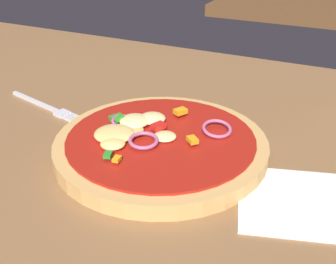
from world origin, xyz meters
The scene contains 5 objects.
dining_table centered at (0.00, 0.00, 0.02)m, with size 1.41×0.87×0.04m.
pizza centered at (0.01, 0.01, 0.05)m, with size 0.26×0.26×0.04m.
fork centered at (-0.20, 0.05, 0.04)m, with size 0.17×0.05×0.01m.
napkin centered at (0.20, -0.01, 0.04)m, with size 0.18×0.15×0.00m.
background_table centered at (0.08, 1.23, 0.02)m, with size 0.71×0.66×0.04m.
Camera 1 is at (0.22, -0.39, 0.31)m, focal length 44.35 mm.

